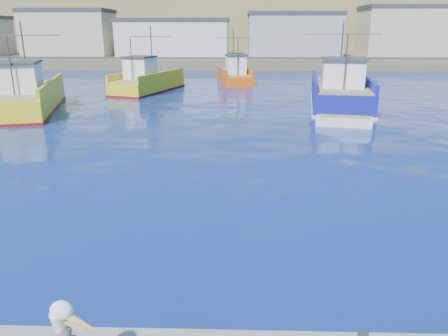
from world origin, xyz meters
name	(u,v)px	position (x,y,z in m)	size (l,w,h in m)	color
ground	(210,270)	(0.00, 0.00, 0.00)	(260.00, 260.00, 0.00)	#071755
far_shore	(235,17)	(0.00, 109.20, 8.98)	(200.00, 81.00, 24.00)	brown
trawler_yellow_a	(26,97)	(-15.42, 22.74, 1.09)	(7.01, 12.91, 6.64)	yellow
trawler_yellow_b	(147,82)	(-8.38, 33.92, 0.97)	(6.36, 10.61, 6.35)	yellow
trawler_blue	(340,92)	(9.11, 26.23, 1.12)	(6.41, 13.29, 6.70)	#13188F
boat_orange	(235,74)	(0.36, 41.07, 1.02)	(4.35, 8.39, 6.04)	#E45109
skiff_mid	(344,122)	(7.63, 18.08, 0.24)	(3.70, 1.95, 0.77)	silver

